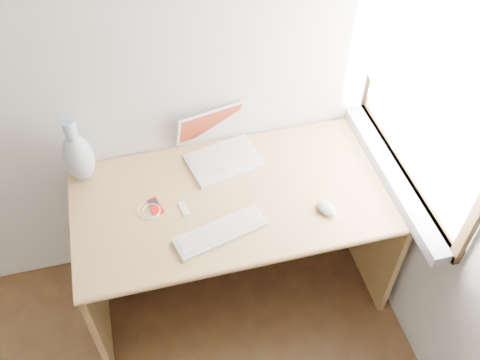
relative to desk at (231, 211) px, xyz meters
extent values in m
cube|color=white|center=(0.76, -0.17, 0.78)|extent=(0.01, 0.90, 1.00)
cube|color=gray|center=(0.71, -0.17, 0.25)|extent=(0.10, 0.96, 0.06)
cube|color=white|center=(0.69, -0.17, 0.81)|extent=(0.02, 0.84, 0.92)
cube|color=tan|center=(0.00, -0.09, 0.20)|extent=(1.44, 0.72, 0.03)
cube|color=tan|center=(-0.70, -0.09, -0.18)|extent=(0.03, 0.68, 0.73)
cube|color=tan|center=(0.70, -0.09, -0.18)|extent=(0.03, 0.68, 0.73)
cube|color=tan|center=(0.00, 0.26, -0.06)|extent=(1.38, 0.03, 0.49)
cube|color=white|center=(0.00, 0.12, 0.23)|extent=(0.37, 0.29, 0.02)
cube|color=white|center=(0.00, 0.12, 0.24)|extent=(0.32, 0.19, 0.00)
cube|color=white|center=(0.00, 0.24, 0.34)|extent=(0.34, 0.15, 0.21)
cube|color=maroon|center=(0.00, 0.24, 0.34)|extent=(0.31, 0.13, 0.18)
cube|color=white|center=(-0.11, -0.28, 0.23)|extent=(0.41, 0.21, 0.02)
cube|color=white|center=(-0.11, -0.28, 0.24)|extent=(0.37, 0.18, 0.00)
ellipsoid|color=white|center=(0.36, -0.27, 0.24)|extent=(0.10, 0.12, 0.04)
cube|color=red|center=(-0.35, -0.07, 0.22)|extent=(0.07, 0.11, 0.01)
cube|color=black|center=(-0.35, -0.07, 0.23)|extent=(0.04, 0.04, 0.00)
torus|color=white|center=(-0.38, -0.08, 0.22)|extent=(0.11, 0.11, 0.01)
cube|color=white|center=(-0.24, -0.11, 0.22)|extent=(0.04, 0.08, 0.01)
ellipsoid|color=silver|center=(-0.64, 0.19, 0.35)|extent=(0.13, 0.13, 0.25)
cylinder|color=silver|center=(-0.64, 0.19, 0.50)|extent=(0.05, 0.05, 0.10)
cylinder|color=#94CBEC|center=(-0.64, 0.19, 0.56)|extent=(0.06, 0.06, 0.01)
camera|label=1|loc=(-0.36, -1.57, 2.02)|focal=40.00mm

